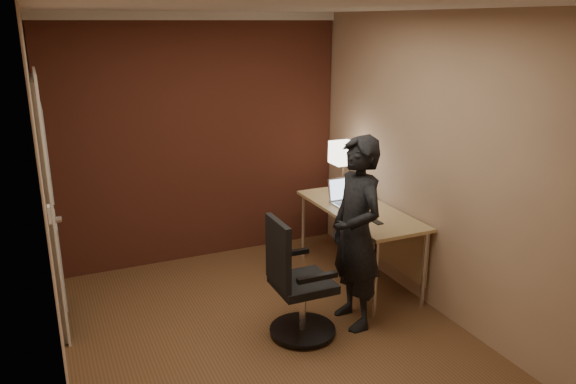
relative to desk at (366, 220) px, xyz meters
The scene contains 8 objects.
room 1.88m from the desk, 152.74° to the left, with size 4.00×4.00×4.00m.
desk is the anchor object (origin of this frame).
desk_lamp 0.72m from the desk, 89.19° to the left, with size 0.22×0.22×0.54m.
laptop 0.30m from the desk, 115.26° to the left, with size 0.33×0.26×0.23m.
mouse 0.35m from the desk, 139.69° to the right, with size 0.06×0.10×0.03m, color black.
phone 0.45m from the desk, 109.20° to the right, with size 0.06×0.12×0.01m, color black.
office_chair 1.27m from the desk, 146.98° to the right, with size 0.53×0.54×0.98m.
person 0.88m from the desk, 127.31° to the right, with size 0.58×0.38×1.58m, color black.
Camera 1 is at (-1.49, -3.52, 2.41)m, focal length 35.00 mm.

